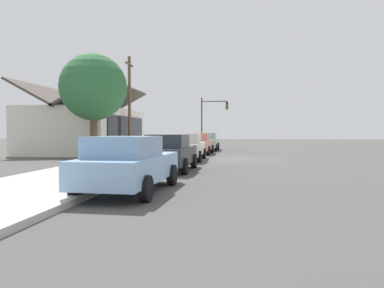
% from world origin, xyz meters
% --- Properties ---
extents(ground_plane, '(120.00, 120.00, 0.00)m').
position_xyz_m(ground_plane, '(0.00, 0.00, 0.00)').
color(ground_plane, '#4C4947').
extents(sidewalk_curb, '(60.00, 4.20, 0.16)m').
position_xyz_m(sidewalk_curb, '(0.00, 5.60, 0.08)').
color(sidewalk_curb, '#B2AFA8').
rests_on(sidewalk_curb, ground).
extents(car_skyblue, '(4.69, 2.17, 1.59)m').
position_xyz_m(car_skyblue, '(-12.77, 2.81, 0.82)').
color(car_skyblue, '#8CB7E0').
rests_on(car_skyblue, ground).
extents(car_charcoal, '(4.33, 1.99, 1.59)m').
position_xyz_m(car_charcoal, '(-7.09, 2.71, 0.81)').
color(car_charcoal, '#2D3035').
rests_on(car_charcoal, ground).
extents(car_ivory, '(4.91, 2.06, 1.59)m').
position_xyz_m(car_ivory, '(-1.28, 2.82, 0.82)').
color(car_ivory, silver).
rests_on(car_ivory, ground).
extents(car_coral, '(4.40, 2.00, 1.59)m').
position_xyz_m(car_coral, '(4.94, 2.75, 0.81)').
color(car_coral, '#EA8C75').
rests_on(car_coral, ground).
extents(car_seafoam, '(4.80, 2.04, 1.59)m').
position_xyz_m(car_seafoam, '(10.36, 2.61, 0.82)').
color(car_seafoam, '#9ED1BC').
rests_on(car_seafoam, ground).
extents(storefront_building, '(11.75, 6.91, 5.36)m').
position_xyz_m(storefront_building, '(5.96, 11.98, 1.88)').
color(storefront_building, silver).
rests_on(storefront_building, ground).
extents(shade_tree, '(4.03, 4.03, 6.41)m').
position_xyz_m(shade_tree, '(-1.28, 8.50, 4.37)').
color(shade_tree, brown).
rests_on(shade_tree, ground).
extents(traffic_light_main, '(0.37, 2.79, 5.20)m').
position_xyz_m(traffic_light_main, '(15.39, 2.54, 3.49)').
color(traffic_light_main, '#383833').
rests_on(traffic_light_main, ground).
extents(utility_pole_wooden, '(1.80, 0.24, 7.50)m').
position_xyz_m(utility_pole_wooden, '(5.18, 8.20, 3.93)').
color(utility_pole_wooden, brown).
rests_on(utility_pole_wooden, ground).
extents(fire_hydrant_red, '(0.22, 0.22, 0.71)m').
position_xyz_m(fire_hydrant_red, '(2.42, 4.20, 0.50)').
color(fire_hydrant_red, red).
rests_on(fire_hydrant_red, sidewalk_curb).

